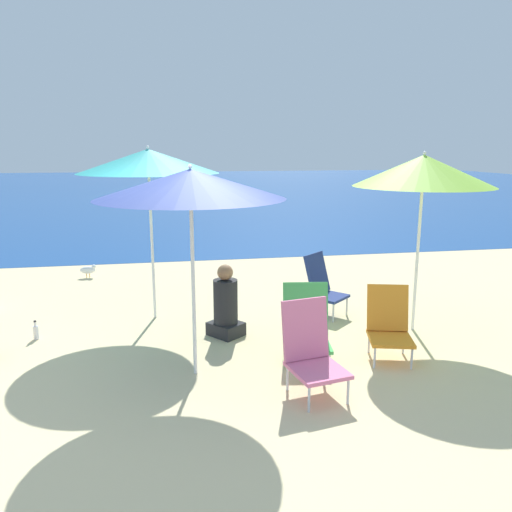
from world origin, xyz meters
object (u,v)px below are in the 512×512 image
(person_seated_near, at_px, (226,306))
(beach_chair_green, at_px, (306,325))
(water_bottle, at_px, (36,332))
(beach_chair_navy, at_px, (323,284))
(beach_chair_pink, at_px, (311,349))
(beach_chair_orange, at_px, (389,323))
(beach_umbrella_navy, at_px, (190,184))
(beach_umbrella_lime, at_px, (423,171))
(seagull, at_px, (88,270))
(beach_umbrella_teal, at_px, (148,161))

(person_seated_near, bearing_deg, beach_chair_green, -84.96)
(water_bottle, bearing_deg, beach_chair_navy, 4.10)
(beach_chair_pink, distance_m, person_seated_near, 1.67)
(beach_chair_orange, xyz_separation_m, beach_chair_green, (-0.88, 0.13, -0.01))
(beach_umbrella_navy, relative_size, person_seated_near, 2.36)
(beach_chair_orange, distance_m, person_seated_near, 1.91)
(beach_umbrella_lime, distance_m, beach_chair_navy, 1.95)
(beach_umbrella_navy, xyz_separation_m, seagull, (-1.62, 4.18, -1.76))
(beach_chair_pink, xyz_separation_m, person_seated_near, (-0.61, 1.55, -0.05))
(person_seated_near, bearing_deg, water_bottle, 134.43)
(beach_chair_green, relative_size, person_seated_near, 0.92)
(beach_chair_green, bearing_deg, beach_umbrella_teal, 143.48)
(beach_umbrella_navy, distance_m, seagull, 4.81)
(beach_chair_orange, xyz_separation_m, water_bottle, (-3.90, 1.21, -0.29))
(beach_umbrella_lime, relative_size, beach_chair_navy, 2.62)
(beach_chair_navy, relative_size, seagull, 3.10)
(beach_chair_green, height_order, beach_chair_navy, beach_chair_navy)
(beach_chair_orange, bearing_deg, seagull, 146.33)
(beach_umbrella_teal, distance_m, beach_chair_navy, 2.79)
(beach_chair_navy, bearing_deg, beach_umbrella_lime, -80.06)
(beach_umbrella_teal, xyz_separation_m, water_bottle, (-1.38, -0.54, -1.97))
(beach_chair_green, bearing_deg, beach_umbrella_navy, -163.06)
(beach_chair_orange, xyz_separation_m, beach_chair_pink, (-1.05, -0.61, 0.03))
(person_seated_near, relative_size, water_bottle, 3.82)
(beach_chair_orange, xyz_separation_m, person_seated_near, (-1.66, 0.94, -0.01))
(beach_chair_navy, relative_size, person_seated_near, 0.95)
(beach_umbrella_teal, bearing_deg, beach_chair_pink, -58.25)
(beach_chair_orange, distance_m, beach_chair_green, 0.89)
(beach_umbrella_teal, bearing_deg, beach_chair_green, -44.83)
(beach_chair_pink, bearing_deg, seagull, 107.99)
(beach_umbrella_navy, relative_size, beach_umbrella_lime, 0.95)
(beach_chair_pink, bearing_deg, beach_chair_green, 66.05)
(beach_umbrella_navy, xyz_separation_m, beach_chair_navy, (1.81, 1.52, -1.47))
(beach_chair_orange, relative_size, beach_chair_navy, 0.92)
(beach_chair_pink, relative_size, seagull, 3.17)
(seagull, bearing_deg, beach_umbrella_lime, -37.89)
(beach_umbrella_lime, bearing_deg, beach_umbrella_teal, 162.05)
(beach_chair_green, relative_size, water_bottle, 3.50)
(beach_umbrella_lime, relative_size, beach_chair_orange, 2.85)
(beach_chair_green, height_order, beach_chair_pink, beach_chair_pink)
(beach_chair_pink, bearing_deg, beach_chair_orange, 18.96)
(beach_umbrella_teal, xyz_separation_m, beach_chair_navy, (2.24, -0.28, -1.63))
(seagull, bearing_deg, person_seated_near, -57.29)
(beach_chair_green, relative_size, seagull, 3.01)
(beach_chair_orange, height_order, person_seated_near, person_seated_near)
(beach_chair_navy, relative_size, beach_chair_pink, 0.98)
(beach_chair_green, xyz_separation_m, person_seated_near, (-0.77, 0.81, -0.00))
(beach_chair_green, distance_m, seagull, 4.90)
(beach_umbrella_navy, xyz_separation_m, beach_chair_pink, (1.04, -0.56, -1.48))
(beach_chair_navy, distance_m, person_seated_near, 1.48)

